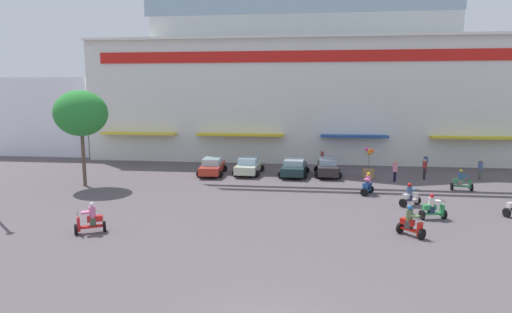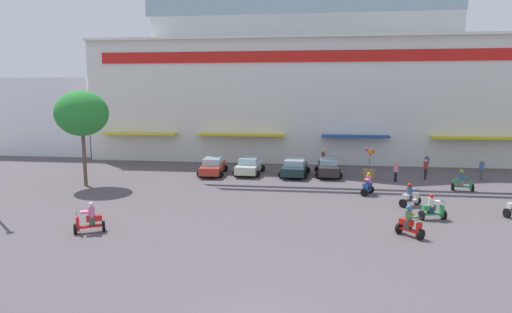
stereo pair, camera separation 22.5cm
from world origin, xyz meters
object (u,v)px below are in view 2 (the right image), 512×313
object	(u,v)px
pedestrian_1	(427,163)
plaza_tree_0	(82,113)
parked_car_0	(213,166)
parked_car_2	(295,168)
scooter_rider_8	(90,220)
scooter_rider_5	(462,182)
scooter_rider_7	(410,197)
pedestrian_3	(426,168)
scooter_rider_2	(433,209)
scooter_rider_9	(410,224)
balloon_vendor_cart	(369,166)
pedestrian_0	(482,168)
pedestrian_2	(396,170)
parked_car_3	(328,167)
parked_car_1	(249,166)
pedestrian_4	(323,157)
scooter_rider_0	(368,186)

from	to	relation	value
pedestrian_1	plaza_tree_0	bearing A→B (deg)	-162.87
plaza_tree_0	parked_car_0	bearing A→B (deg)	32.50
parked_car_2	scooter_rider_8	xyz separation A→B (m)	(-9.56, -15.79, -0.08)
plaza_tree_0	scooter_rider_5	bearing A→B (deg)	3.91
scooter_rider_7	pedestrian_3	bearing A→B (deg)	70.66
plaza_tree_0	scooter_rider_8	world-z (taller)	plaza_tree_0
scooter_rider_2	pedestrian_3	distance (m)	11.53
scooter_rider_8	scooter_rider_9	bearing A→B (deg)	5.32
pedestrian_3	balloon_vendor_cart	bearing A→B (deg)	-178.73
scooter_rider_2	scooter_rider_7	distance (m)	2.80
plaza_tree_0	scooter_rider_2	xyz separation A→B (m)	(23.44, -5.63, -4.79)
parked_car_0	pedestrian_0	size ratio (longest dim) A/B	2.60
scooter_rider_2	pedestrian_2	distance (m)	10.11
plaza_tree_0	parked_car_3	size ratio (longest dim) A/B	1.73
parked_car_1	scooter_rider_8	xyz separation A→B (m)	(-5.69, -16.22, -0.09)
parked_car_1	scooter_rider_8	distance (m)	17.19
scooter_rider_9	pedestrian_1	world-z (taller)	pedestrian_1
scooter_rider_7	pedestrian_4	bearing A→B (deg)	111.06
parked_car_2	balloon_vendor_cart	xyz separation A→B (m)	(6.03, -0.09, 0.25)
scooter_rider_7	pedestrian_1	distance (m)	11.69
parked_car_0	scooter_rider_0	xyz separation A→B (m)	(12.12, -5.62, -0.08)
scooter_rider_7	scooter_rider_9	xyz separation A→B (m)	(-1.24, -5.79, 0.03)
parked_car_3	scooter_rider_0	distance (m)	6.76
pedestrian_0	balloon_vendor_cart	distance (m)	8.76
parked_car_3	scooter_rider_2	xyz separation A→B (m)	(5.29, -11.72, -0.14)
parked_car_0	scooter_rider_0	size ratio (longest dim) A/B	2.88
scooter_rider_5	scooter_rider_9	world-z (taller)	scooter_rider_5
scooter_rider_2	pedestrian_3	size ratio (longest dim) A/B	0.91
scooter_rider_7	pedestrian_0	distance (m)	11.53
scooter_rider_7	scooter_rider_0	bearing A→B (deg)	129.42
pedestrian_4	scooter_rider_8	bearing A→B (deg)	-120.59
balloon_vendor_cart	pedestrian_1	bearing A→B (deg)	27.25
scooter_rider_0	scooter_rider_8	distance (m)	17.82
scooter_rider_7	pedestrian_2	size ratio (longest dim) A/B	0.89
scooter_rider_2	pedestrian_1	world-z (taller)	pedestrian_1
pedestrian_3	pedestrian_0	bearing A→B (deg)	4.47
pedestrian_0	pedestrian_1	size ratio (longest dim) A/B	1.03
plaza_tree_0	scooter_rider_5	distance (m)	27.89
plaza_tree_0	parked_car_0	world-z (taller)	plaza_tree_0
parked_car_0	pedestrian_0	world-z (taller)	pedestrian_0
parked_car_1	pedestrian_3	xyz separation A→B (m)	(14.31, -0.42, 0.20)
parked_car_0	balloon_vendor_cart	world-z (taller)	balloon_vendor_cart
parked_car_2	scooter_rider_5	xyz separation A→B (m)	(12.03, -3.76, -0.09)
plaza_tree_0	scooter_rider_0	world-z (taller)	plaza_tree_0
scooter_rider_0	scooter_rider_2	bearing A→B (deg)	-62.46
parked_car_2	scooter_rider_8	world-z (taller)	scooter_rider_8
scooter_rider_8	balloon_vendor_cart	xyz separation A→B (m)	(15.59, 15.70, 0.33)
scooter_rider_0	pedestrian_2	distance (m)	5.40
plaza_tree_0	scooter_rider_2	size ratio (longest dim) A/B	4.76
parked_car_1	scooter_rider_9	world-z (taller)	scooter_rider_9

